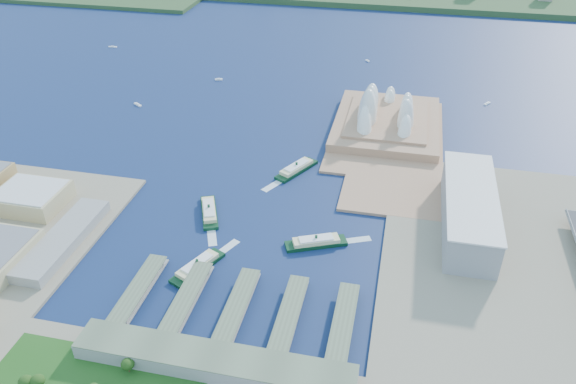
% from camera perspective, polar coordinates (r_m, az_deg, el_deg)
% --- Properties ---
extents(ground, '(3000.00, 3000.00, 0.00)m').
position_cam_1_polar(ground, '(513.38, -4.18, -5.96)').
color(ground, '#0E1A43').
rests_on(ground, ground).
extents(east_land, '(240.00, 500.00, 3.00)m').
position_cam_1_polar(east_land, '(474.58, 23.73, -12.97)').
color(east_land, gray).
rests_on(east_land, ground).
extents(peninsula, '(135.00, 220.00, 3.00)m').
position_cam_1_polar(peninsula, '(717.02, 10.03, 5.78)').
color(peninsula, '#A77A5B').
rests_on(peninsula, ground).
extents(opera_house, '(134.00, 180.00, 58.00)m').
position_cam_1_polar(opera_house, '(722.38, 10.17, 8.65)').
color(opera_house, white).
rests_on(opera_house, peninsula).
extents(toaster_building, '(45.00, 155.00, 35.00)m').
position_cam_1_polar(toaster_building, '(555.32, 17.89, -1.73)').
color(toaster_building, gray).
rests_on(toaster_building, east_land).
extents(ferry_wharves, '(184.00, 90.00, 9.30)m').
position_cam_1_polar(ferry_wharves, '(453.44, -5.15, -11.51)').
color(ferry_wharves, '#55634B').
rests_on(ferry_wharves, ground).
extents(terminal_building, '(200.00, 28.00, 12.00)m').
position_cam_1_polar(terminal_building, '(411.55, -7.58, -16.74)').
color(terminal_building, gray).
rests_on(terminal_building, south_land).
extents(ferry_a, '(35.35, 57.93, 10.74)m').
position_cam_1_polar(ferry_a, '(561.27, -8.03, -1.77)').
color(ferry_a, black).
rests_on(ferry_a, ground).
extents(ferry_b, '(40.96, 59.03, 11.14)m').
position_cam_1_polar(ferry_b, '(626.69, 0.87, 2.57)').
color(ferry_b, black).
rests_on(ferry_b, ground).
extents(ferry_c, '(36.07, 56.40, 10.51)m').
position_cam_1_polar(ferry_c, '(495.07, -9.19, -7.28)').
color(ferry_c, black).
rests_on(ferry_c, ground).
extents(ferry_d, '(57.87, 36.18, 10.75)m').
position_cam_1_polar(ferry_d, '(515.95, 2.87, -4.92)').
color(ferry_d, black).
rests_on(ferry_d, ground).
extents(boat_a, '(14.67, 11.52, 2.91)m').
position_cam_1_polar(boat_a, '(817.27, -15.02, 8.59)').
color(boat_a, white).
rests_on(boat_a, ground).
extents(boat_b, '(12.12, 7.38, 3.09)m').
position_cam_1_polar(boat_b, '(883.90, -7.05, 11.30)').
color(boat_b, white).
rests_on(boat_b, ground).
extents(boat_c, '(9.97, 12.37, 2.80)m').
position_cam_1_polar(boat_c, '(840.99, 19.59, 8.48)').
color(boat_c, white).
rests_on(boat_c, ground).
extents(boat_d, '(14.98, 4.56, 2.49)m').
position_cam_1_polar(boat_d, '(1071.49, -17.38, 13.91)').
color(boat_d, white).
rests_on(boat_d, ground).
extents(boat_e, '(8.53, 9.86, 2.44)m').
position_cam_1_polar(boat_e, '(966.16, 8.09, 13.08)').
color(boat_e, white).
rests_on(boat_e, ground).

